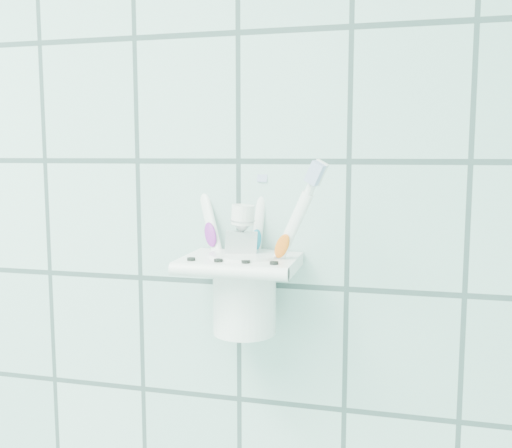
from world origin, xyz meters
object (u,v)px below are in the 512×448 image
toothbrush_blue (247,242)px  toothbrush_orange (250,232)px  holder_bracket (241,264)px  toothbrush_pink (234,230)px  toothpaste_tube (236,256)px  cup (244,290)px

toothbrush_blue → toothbrush_orange: 0.01m
holder_bracket → toothbrush_blue: toothbrush_blue is taller
toothbrush_pink → toothbrush_blue: toothbrush_pink is taller
holder_bracket → toothpaste_tube: (-0.01, 0.01, 0.01)m
toothbrush_pink → toothpaste_tube: toothbrush_pink is taller
holder_bracket → cup: bearing=50.9°
toothbrush_blue → toothpaste_tube: 0.02m
toothbrush_orange → cup: bearing=-87.2°
toothbrush_blue → toothpaste_tube: toothbrush_blue is taller
holder_bracket → toothbrush_pink: bearing=-141.2°
cup → toothpaste_tube: (-0.01, 0.00, 0.04)m
toothbrush_blue → cup: bearing=-86.9°
cup → toothbrush_orange: toothbrush_orange is taller
toothbrush_blue → toothbrush_orange: size_ratio=0.90×
holder_bracket → toothbrush_pink: toothbrush_pink is taller
cup → toothpaste_tube: 0.04m
cup → toothpaste_tube: size_ratio=0.66×
toothbrush_blue → toothpaste_tube: size_ratio=1.31×
toothbrush_blue → toothbrush_pink: bearing=-108.9°
cup → toothbrush_blue: size_ratio=0.50×
toothbrush_pink → toothpaste_tube: (-0.00, 0.01, -0.03)m
holder_bracket → toothbrush_orange: 0.04m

